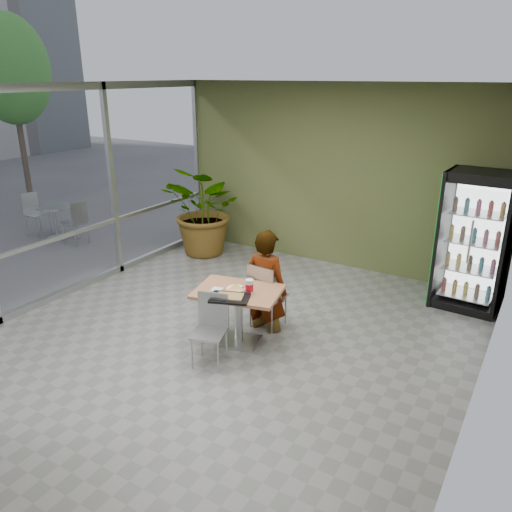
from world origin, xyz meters
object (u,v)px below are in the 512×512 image
object	(u,v)px
dining_table	(238,305)
chair_near	(211,323)
soda_cup	(249,287)
beverage_fridge	(473,241)
chair_far	(264,291)
potted_plant	(207,211)
seated_woman	(266,290)
cafeteria_tray	(230,298)

from	to	relation	value
dining_table	chair_near	bearing A→B (deg)	-95.85
soda_cup	beverage_fridge	size ratio (longest dim) A/B	0.09
chair_near	soda_cup	world-z (taller)	soda_cup
chair_far	potted_plant	xyz separation A→B (m)	(-2.47, 2.04, 0.32)
chair_near	seated_woman	xyz separation A→B (m)	(0.14, 1.08, 0.05)
soda_cup	potted_plant	world-z (taller)	potted_plant
seated_woman	beverage_fridge	xyz separation A→B (m)	(2.23, 2.14, 0.47)
soda_cup	cafeteria_tray	distance (m)	0.29
dining_table	chair_far	size ratio (longest dim) A/B	1.28
potted_plant	dining_table	bearing A→B (deg)	-47.02
seated_woman	cafeteria_tray	size ratio (longest dim) A/B	3.64
dining_table	cafeteria_tray	xyz separation A→B (m)	(0.06, -0.27, 0.23)
dining_table	cafeteria_tray	world-z (taller)	cafeteria_tray
soda_cup	potted_plant	size ratio (longest dim) A/B	0.11
dining_table	soda_cup	xyz separation A→B (m)	(0.17, -0.01, 0.30)
cafeteria_tray	beverage_fridge	size ratio (longest dim) A/B	0.23
potted_plant	chair_far	bearing A→B (deg)	-39.60
chair_near	soda_cup	distance (m)	0.65
dining_table	chair_near	size ratio (longest dim) A/B	1.39
chair_far	cafeteria_tray	world-z (taller)	chair_far
dining_table	beverage_fridge	distance (m)	3.60
chair_far	seated_woman	size ratio (longest dim) A/B	0.55
chair_near	dining_table	bearing A→B (deg)	67.23
chair_far	beverage_fridge	world-z (taller)	beverage_fridge
dining_table	soda_cup	world-z (taller)	soda_cup
chair_near	potted_plant	xyz separation A→B (m)	(-2.33, 3.08, 0.36)
chair_far	chair_near	xyz separation A→B (m)	(-0.13, -1.04, -0.04)
dining_table	soda_cup	size ratio (longest dim) A/B	6.57
seated_woman	chair_near	bearing A→B (deg)	86.39
chair_far	chair_near	size ratio (longest dim) A/B	1.09
chair_far	soda_cup	world-z (taller)	chair_far
potted_plant	cafeteria_tray	bearing A→B (deg)	-49.20
chair_far	potted_plant	bearing A→B (deg)	-35.95
chair_near	cafeteria_tray	bearing A→B (deg)	48.58
chair_near	soda_cup	size ratio (longest dim) A/B	4.72
chair_near	potted_plant	bearing A→B (deg)	110.26
seated_woman	beverage_fridge	bearing A→B (deg)	-132.48
cafeteria_tray	beverage_fridge	bearing A→B (deg)	52.90
beverage_fridge	soda_cup	bearing A→B (deg)	-125.11
seated_woman	beverage_fridge	world-z (taller)	beverage_fridge
soda_cup	beverage_fridge	xyz separation A→B (m)	(2.14, 2.72, 0.18)
chair_far	soda_cup	bearing A→B (deg)	103.77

